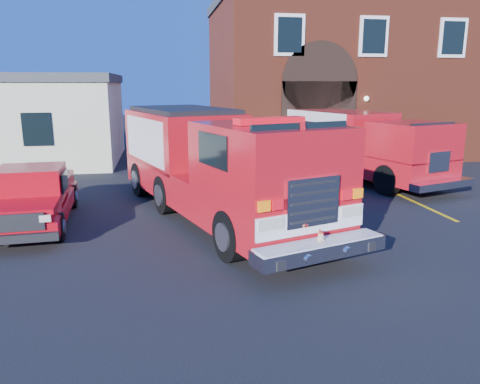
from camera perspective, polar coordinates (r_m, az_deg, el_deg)
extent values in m
plane|color=black|center=(12.91, -0.91, -4.44)|extent=(100.00, 100.00, 0.00)
cube|color=#E6B50C|center=(16.09, 22.01, -1.86)|extent=(0.12, 3.00, 0.01)
cube|color=#E6B50C|center=(18.63, 17.22, 0.45)|extent=(0.12, 3.00, 0.01)
cube|color=#E6B50C|center=(21.28, 13.60, 2.19)|extent=(0.12, 3.00, 0.01)
cube|color=maroon|center=(28.35, 13.12, 12.97)|extent=(15.00, 10.00, 8.00)
cube|color=#3E4043|center=(28.67, 13.58, 21.38)|extent=(15.20, 10.20, 0.50)
cube|color=black|center=(22.48, 9.51, 8.08)|extent=(3.60, 0.12, 4.00)
cylinder|color=black|center=(22.40, 9.71, 13.18)|extent=(3.60, 0.12, 3.60)
cube|color=black|center=(22.03, 6.06, 18.51)|extent=(1.40, 0.10, 1.80)
cube|color=black|center=(23.42, 16.00, 17.77)|extent=(1.40, 0.10, 1.80)
cube|color=black|center=(25.37, 24.53, 16.72)|extent=(1.40, 0.10, 1.80)
cube|color=beige|center=(26.21, -25.77, 7.66)|extent=(10.00, 8.00, 4.00)
cube|color=#3E4043|center=(26.15, -26.24, 12.34)|extent=(10.20, 8.20, 0.40)
cube|color=black|center=(21.82, -23.50, 7.04)|extent=(1.20, 0.10, 1.40)
cylinder|color=black|center=(10.43, -1.17, -5.36)|extent=(0.71, 1.23, 1.17)
cylinder|color=black|center=(11.62, 9.24, -3.60)|extent=(0.71, 1.23, 1.17)
cube|color=#B5101A|center=(13.80, -3.16, 0.58)|extent=(5.47, 9.93, 0.96)
cube|color=#B5101A|center=(15.83, -6.93, 6.61)|extent=(3.97, 5.27, 1.70)
cube|color=#B5101A|center=(10.88, 3.57, 4.05)|extent=(3.58, 4.06, 1.60)
cube|color=black|center=(9.71, 7.70, 5.41)|extent=(2.25, 0.80, 1.00)
cube|color=red|center=(10.77, 3.64, 8.69)|extent=(1.73, 0.87, 0.15)
cube|color=white|center=(9.71, 8.77, -3.63)|extent=(2.55, 0.88, 0.47)
cube|color=silver|center=(9.59, 8.90, -1.21)|extent=(1.24, 0.45, 1.00)
cube|color=silver|center=(9.65, 9.72, -6.92)|extent=(3.02, 1.47, 0.30)
cube|color=#B7B7BF|center=(15.41, -11.62, 6.26)|extent=(1.22, 3.66, 1.38)
cube|color=#B7B7BF|center=(16.35, -2.51, 6.89)|extent=(1.22, 3.66, 1.38)
sphere|color=tan|center=(9.57, 9.78, -5.63)|extent=(0.17, 0.17, 0.14)
sphere|color=tan|center=(9.53, 9.82, -5.06)|extent=(0.14, 0.14, 0.11)
sphere|color=tan|center=(9.51, 9.57, -4.85)|extent=(0.05, 0.05, 0.04)
sphere|color=tan|center=(9.56, 9.98, -4.77)|extent=(0.05, 0.05, 0.04)
ellipsoid|color=red|center=(9.53, 9.81, -4.85)|extent=(0.15, 0.15, 0.07)
cylinder|color=red|center=(9.52, 9.84, -4.96)|extent=(0.17, 0.17, 0.01)
cylinder|color=black|center=(12.65, -21.27, -4.00)|extent=(0.31, 0.75, 0.73)
cube|color=#A30712|center=(14.35, -23.68, -1.69)|extent=(2.17, 5.13, 0.41)
cube|color=#A30712|center=(12.57, -25.13, -2.09)|extent=(1.77, 1.48, 0.32)
cube|color=#A30712|center=(13.93, -24.13, 0.94)|extent=(1.79, 1.75, 0.91)
cube|color=#A30712|center=(15.67, -22.94, 0.92)|extent=(1.81, 2.03, 0.50)
cube|color=black|center=(11.93, -25.64, -5.18)|extent=(1.87, 0.26, 0.20)
cylinder|color=black|center=(17.41, 17.52, 1.41)|extent=(0.66, 1.15, 1.09)
cylinder|color=black|center=(19.01, 22.23, 1.98)|extent=(0.66, 1.15, 1.09)
cube|color=#B5101A|center=(20.10, 14.23, 3.97)|extent=(4.78, 8.34, 0.90)
cube|color=#B5101A|center=(21.09, 11.71, 7.64)|extent=(3.87, 5.50, 1.49)
cube|color=#B5101A|center=(18.00, 20.31, 5.90)|extent=(3.09, 3.03, 1.29)
cube|color=#B7B7BF|center=(20.34, 8.92, 7.28)|extent=(1.30, 4.00, 1.69)
cube|color=#B7B7BF|center=(21.91, 14.27, 7.44)|extent=(1.30, 4.00, 1.69)
cube|color=silver|center=(17.27, 23.46, 0.84)|extent=(2.70, 1.24, 0.25)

